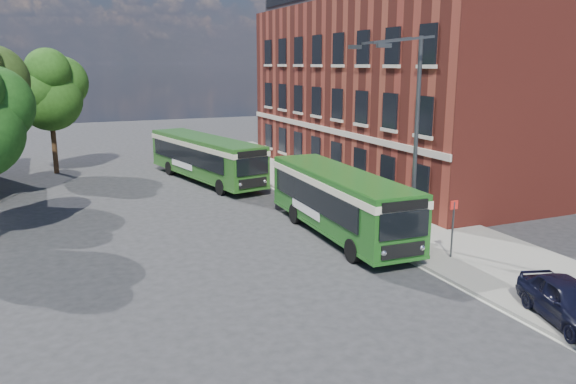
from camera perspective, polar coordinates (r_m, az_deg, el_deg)
name	(u,v)px	position (r m, az deg, el deg)	size (l,w,h in m)	color
ground	(285,248)	(24.74, -0.31, -5.68)	(120.00, 120.00, 0.00)	#2B2B2D
pavement	(339,194)	(34.60, 5.19, -0.19)	(6.00, 48.00, 0.15)	gray
kerb_line	(293,200)	(33.30, 0.56, -0.78)	(0.12, 48.00, 0.01)	beige
brick_office	(402,77)	(40.80, 11.49, 11.37)	(12.10, 26.00, 14.20)	maroon
street_lamp	(409,139)	(24.27, 12.19, 5.29)	(2.96, 2.38, 9.00)	#3A3D40
bus_stop_sign	(453,225)	(23.68, 16.40, -3.25)	(0.35, 0.08, 2.52)	#3A3D40
bus_front	(340,197)	(26.15, 5.26, -0.53)	(2.92, 11.03, 3.02)	#1E591A
bus_rear	(205,155)	(38.69, -8.44, 3.77)	(5.01, 12.78, 3.02)	#275C1E
parked_car	(569,301)	(19.38, 26.62, -9.90)	(1.59, 3.95, 1.35)	black
pedestrian_a	(423,235)	(23.61, 13.60, -4.27)	(0.66, 0.44, 1.82)	black
pedestrian_b	(401,222)	(25.92, 11.41, -2.96)	(0.74, 0.58, 1.53)	black
tree_right	(50,89)	(44.06, -23.01, 9.57)	(5.31, 5.05, 8.97)	#392514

